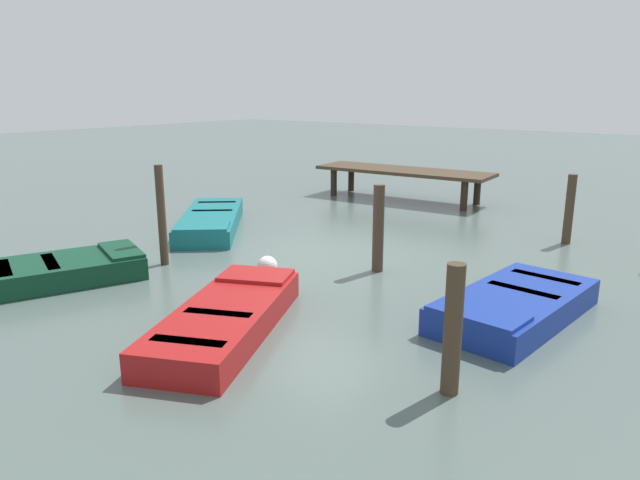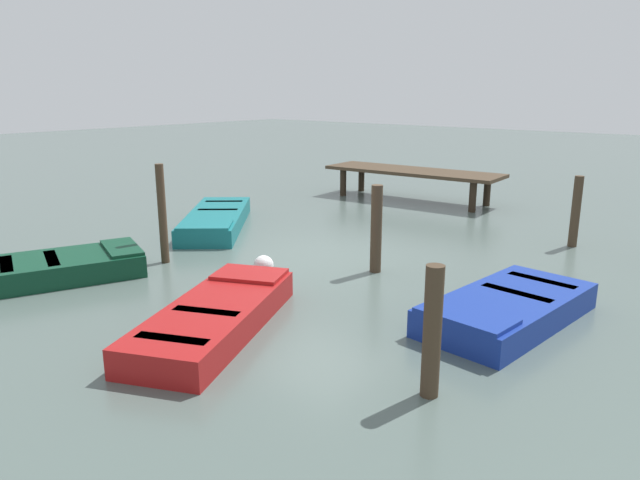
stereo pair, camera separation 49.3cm
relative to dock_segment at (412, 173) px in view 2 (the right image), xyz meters
name	(u,v)px [view 2 (the right image)]	position (x,y,z in m)	size (l,w,h in m)	color
ground_plane	(320,256)	(1.76, -6.57, -0.83)	(80.00, 80.00, 0.00)	#4C5B56
dock_segment	(412,173)	(0.00, 0.00, 0.00)	(5.51, 1.89, 0.95)	#423323
rowboat_dark_green	(66,266)	(-0.95, -10.57, -0.62)	(2.32, 2.98, 0.46)	#0C3823
rowboat_blue	(507,308)	(6.09, -7.50, -0.62)	(1.71, 3.15, 0.46)	navy
rowboat_teal	(216,219)	(-1.83, -6.26, -0.62)	(3.59, 3.89, 0.46)	#14666B
rowboat_red	(216,316)	(3.00, -10.42, -0.62)	(2.51, 3.61, 0.46)	maroon
mooring_piling_mid_left	(432,332)	(6.26, -10.10, -0.07)	(0.21, 0.21, 1.53)	#423323
mooring_piling_far_right	(162,214)	(-0.34, -8.84, 0.14)	(0.16, 0.16, 1.96)	#423323
mooring_piling_far_left	(376,229)	(3.21, -6.70, -0.01)	(0.21, 0.21, 1.65)	#423323
mooring_piling_near_right	(576,212)	(5.51, -2.44, -0.06)	(0.19, 0.19, 1.55)	#423323
marker_buoy	(264,266)	(2.00, -8.44, -0.55)	(0.36, 0.36, 0.48)	#262626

